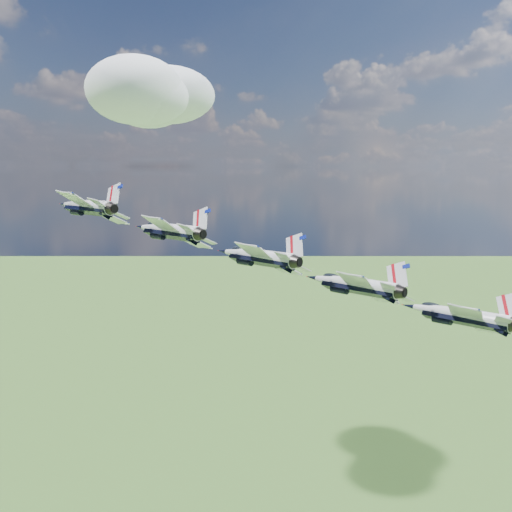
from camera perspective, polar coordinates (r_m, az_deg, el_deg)
cloud_far at (r=276.79m, az=-10.26°, el=14.73°), size 61.92×48.65×24.33m
jet_0 at (r=78.27m, az=-16.70°, el=4.79°), size 12.54×15.52×8.13m
jet_1 at (r=72.87m, az=-8.85°, el=2.57°), size 12.54×15.52×8.13m
jet_2 at (r=69.14m, az=0.00°, el=0.00°), size 12.54×15.52×8.13m
jet_3 at (r=67.38m, az=9.58°, el=-2.78°), size 12.54×15.52×8.13m
jet_4 at (r=67.72m, az=19.42°, el=-5.54°), size 12.54×15.52×8.13m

